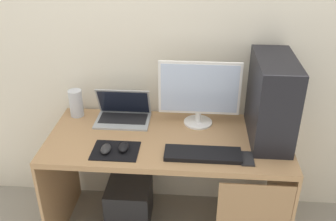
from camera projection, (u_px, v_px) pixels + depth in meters
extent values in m
cube|color=beige|center=(173.00, 25.00, 2.27)|extent=(4.00, 0.04, 2.60)
cube|color=#A37A51|center=(168.00, 140.00, 2.23)|extent=(1.43, 0.64, 0.03)
cube|color=#A37A51|center=(61.00, 182.00, 2.45)|extent=(0.02, 0.64, 0.69)
cube|color=#A37A51|center=(280.00, 194.00, 2.36)|extent=(0.02, 0.64, 0.69)
cube|color=black|center=(272.00, 100.00, 2.12)|extent=(0.22, 0.48, 0.49)
cylinder|color=white|center=(198.00, 122.00, 2.37)|extent=(0.18, 0.18, 0.01)
cylinder|color=white|center=(198.00, 117.00, 2.36)|extent=(0.04, 0.04, 0.07)
cube|color=white|center=(199.00, 88.00, 2.25)|extent=(0.49, 0.02, 0.34)
cube|color=#B2C6EA|center=(199.00, 89.00, 2.24)|extent=(0.46, 0.00, 0.31)
cube|color=#9EA3A8|center=(123.00, 121.00, 2.39)|extent=(0.34, 0.22, 0.01)
cube|color=black|center=(123.00, 118.00, 2.40)|extent=(0.30, 0.14, 0.00)
cube|color=#9EA3A8|center=(124.00, 101.00, 2.40)|extent=(0.34, 0.10, 0.20)
cube|color=black|center=(124.00, 102.00, 2.39)|extent=(0.32, 0.08, 0.18)
cylinder|color=#B7BCC6|center=(76.00, 103.00, 2.42)|extent=(0.09, 0.09, 0.18)
cube|color=black|center=(203.00, 154.00, 2.05)|extent=(0.42, 0.14, 0.02)
cube|color=black|center=(116.00, 151.00, 2.10)|extent=(0.26, 0.20, 0.00)
ellipsoid|color=black|center=(124.00, 147.00, 2.09)|extent=(0.06, 0.10, 0.03)
ellipsoid|color=#232326|center=(106.00, 149.00, 2.08)|extent=(0.06, 0.10, 0.03)
cube|color=#232326|center=(247.00, 159.00, 2.03)|extent=(0.07, 0.13, 0.01)
cube|color=#232326|center=(129.00, 202.00, 2.58)|extent=(0.29, 0.29, 0.29)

